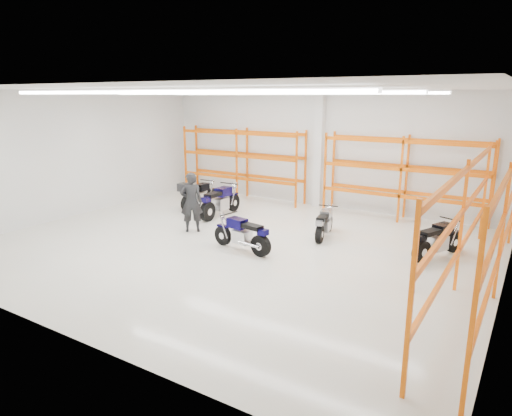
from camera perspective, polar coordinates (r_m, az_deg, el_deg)
The scene contains 12 objects.
ground at distance 13.60m, azimuth -2.61°, elevation -4.65°, with size 14.00×14.00×0.00m, color silver.
room_shell at distance 12.96m, azimuth -2.71°, elevation 9.28°, with size 14.02×12.02×4.51m.
motorcycle_main at distance 12.92m, azimuth -1.56°, elevation -3.41°, with size 2.08×0.75×1.02m.
motorcycle_back_a at distance 18.01m, azimuth -7.43°, elevation 1.63°, with size 0.69×2.17×1.12m.
motorcycle_back_b at distance 16.67m, azimuth -4.63°, elevation 0.72°, with size 0.78×2.34×1.15m.
motorcycle_back_c at distance 14.33m, azimuth 8.51°, elevation -2.02°, with size 0.64×1.86×0.92m.
motorcycle_back_d at distance 13.32m, azimuth 21.62°, elevation -3.88°, with size 1.02×1.98×1.03m.
standing_man at distance 14.83m, azimuth -8.09°, elevation 0.73°, with size 0.71×0.47×1.96m, color black.
structural_column at distance 18.11m, azimuth 7.88°, elevation 7.18°, with size 0.32×0.32×4.50m, color white.
pallet_racking_back_left at distance 19.51m, azimuth -1.77°, elevation 6.40°, with size 5.67×0.87×3.00m.
pallet_racking_back_right at distance 16.75m, azimuth 18.03°, elevation 4.50°, with size 5.67×0.87×3.00m.
pallet_racking_side at distance 10.93m, azimuth 26.52°, elevation -0.85°, with size 0.87×9.07×3.00m.
Camera 1 is at (7.35, -10.60, 4.31)m, focal length 32.00 mm.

